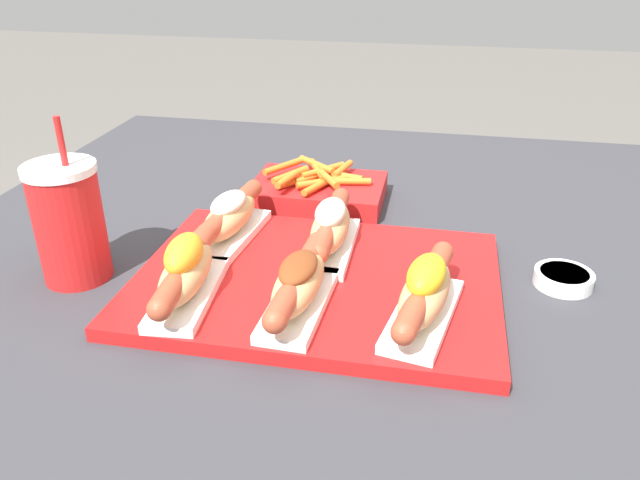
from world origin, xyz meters
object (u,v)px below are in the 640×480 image
object	(u,v)px
hot_dog_2	(425,293)
sauce_bowl	(564,278)
drink_cup	(69,222)
hot_dog_1	(299,284)
hot_dog_4	(330,228)
fries_basket	(318,190)
hot_dog_0	(186,271)
hot_dog_3	(230,217)
serving_tray	(317,281)

from	to	relation	value
hot_dog_2	sauce_bowl	world-z (taller)	hot_dog_2
hot_dog_2	drink_cup	distance (m)	0.45
sauce_bowl	drink_cup	size ratio (longest dim) A/B	0.34
hot_dog_1	hot_dog_4	size ratio (longest dim) A/B	1.00
fries_basket	hot_dog_2	bearing A→B (deg)	-60.93
hot_dog_2	fries_basket	distance (m)	0.39
hot_dog_0	hot_dog_1	size ratio (longest dim) A/B	1.00
drink_cup	fries_basket	world-z (taller)	drink_cup
hot_dog_1	drink_cup	distance (m)	0.31
hot_dog_3	hot_dog_0	bearing A→B (deg)	-89.71
hot_dog_0	hot_dog_4	world-z (taller)	hot_dog_0
hot_dog_3	sauce_bowl	xyz separation A→B (m)	(0.45, -0.01, -0.04)
hot_dog_2	fries_basket	bearing A→B (deg)	119.07
hot_dog_2	hot_dog_1	bearing A→B (deg)	-177.94
hot_dog_2	hot_dog_4	xyz separation A→B (m)	(-0.13, 0.14, -0.00)
sauce_bowl	serving_tray	bearing A→B (deg)	-167.36
hot_dog_3	hot_dog_4	distance (m)	0.14
hot_dog_3	sauce_bowl	world-z (taller)	hot_dog_3
hot_dog_4	serving_tray	bearing A→B (deg)	-93.39
hot_dog_1	hot_dog_3	xyz separation A→B (m)	(-0.13, 0.16, 0.00)
drink_cup	hot_dog_1	bearing A→B (deg)	-8.17
sauce_bowl	fries_basket	size ratio (longest dim) A/B	0.35
serving_tray	hot_dog_3	distance (m)	0.16
hot_dog_0	sauce_bowl	xyz separation A→B (m)	(0.45, 0.15, -0.04)
hot_dog_1	hot_dog_3	distance (m)	0.21
drink_cup	fries_basket	distance (m)	0.40
hot_dog_4	fries_basket	world-z (taller)	hot_dog_4
serving_tray	drink_cup	xyz separation A→B (m)	(-0.31, -0.03, 0.07)
hot_dog_4	sauce_bowl	distance (m)	0.31
hot_dog_2	hot_dog_3	bearing A→B (deg)	151.44
fries_basket	hot_dog_4	bearing A→B (deg)	-73.72
hot_dog_3	sauce_bowl	size ratio (longest dim) A/B	2.77
hot_dog_0	sauce_bowl	bearing A→B (deg)	18.51
serving_tray	hot_dog_2	bearing A→B (deg)	-28.12
hot_dog_2	sauce_bowl	xyz separation A→B (m)	(0.17, 0.14, -0.04)
serving_tray	sauce_bowl	distance (m)	0.32
drink_cup	fries_basket	xyz separation A→B (m)	(0.26, 0.30, -0.06)
hot_dog_4	drink_cup	size ratio (longest dim) A/B	0.96
hot_dog_2	hot_dog_3	xyz separation A→B (m)	(-0.28, 0.15, -0.00)
hot_dog_0	fries_basket	bearing A→B (deg)	76.37
hot_dog_2	hot_dog_4	distance (m)	0.19
hot_dog_0	hot_dog_1	distance (m)	0.13
hot_dog_0	hot_dog_4	distance (m)	0.21
hot_dog_0	hot_dog_3	xyz separation A→B (m)	(-0.00, 0.16, -0.00)
hot_dog_3	hot_dog_1	bearing A→B (deg)	-49.02
hot_dog_0	hot_dog_3	bearing A→B (deg)	90.29
hot_dog_0	hot_dog_3	world-z (taller)	hot_dog_0
hot_dog_0	hot_dog_3	size ratio (longest dim) A/B	1.00
sauce_bowl	hot_dog_3	bearing A→B (deg)	178.93
serving_tray	hot_dog_2	distance (m)	0.16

